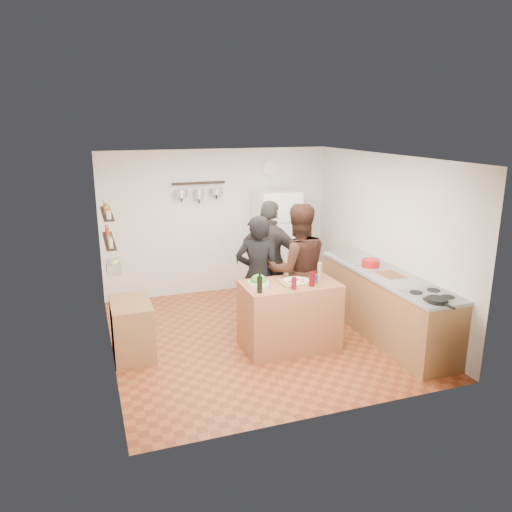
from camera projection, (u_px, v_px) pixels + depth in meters
name	position (u px, v px, depth m)	size (l,w,h in m)	color
room_shell	(249.00, 244.00, 7.13)	(4.20, 4.20, 4.20)	brown
prep_island	(289.00, 315.00, 6.64)	(1.25, 0.72, 0.91)	#9C5D39
pizza_board	(296.00, 282.00, 6.52)	(0.42, 0.34, 0.02)	olive
pizza	(296.00, 281.00, 6.52)	(0.34, 0.34, 0.02)	#CEAF87
salad_bowl	(258.00, 283.00, 6.42)	(0.26, 0.26, 0.05)	white
wine_bottle	(260.00, 285.00, 6.13)	(0.07, 0.07, 0.20)	black
wine_glass_near	(294.00, 283.00, 6.26)	(0.06, 0.06, 0.15)	#5E081A
wine_glass_far	(312.00, 279.00, 6.38)	(0.08, 0.08, 0.19)	#540709
pepper_mill	(320.00, 272.00, 6.68)	(0.06, 0.06, 0.18)	#B0824A
salt_canister	(315.00, 279.00, 6.49)	(0.07, 0.07, 0.12)	navy
person_left	(258.00, 276.00, 6.96)	(0.63, 0.41, 1.73)	black
person_center	(298.00, 270.00, 7.00)	(0.91, 0.71, 1.88)	black
person_back	(270.00, 262.00, 7.43)	(1.08, 0.45, 1.84)	#2B2826
counter_run	(385.00, 305.00, 7.03)	(0.63, 2.63, 0.90)	#9E7042
stove_top	(432.00, 296.00, 6.05)	(0.60, 0.62, 0.02)	white
skillet	(437.00, 300.00, 5.80)	(0.25, 0.25, 0.05)	black
sink	(356.00, 258.00, 7.68)	(0.50, 0.80, 0.03)	silver
cutting_board	(390.00, 275.00, 6.84)	(0.30, 0.40, 0.02)	brown
red_bowl	(371.00, 263.00, 7.19)	(0.25, 0.25, 0.11)	red
fridge	(276.00, 242.00, 8.77)	(0.70, 0.68, 1.80)	white
wall_clock	(270.00, 168.00, 8.74)	(0.30, 0.30, 0.03)	silver
spice_shelf_lower	(109.00, 241.00, 6.28)	(0.12, 1.00, 0.03)	black
spice_shelf_upper	(107.00, 213.00, 6.19)	(0.12, 1.00, 0.03)	black
produce_basket	(114.00, 267.00, 6.39)	(0.18, 0.35, 0.14)	silver
side_table	(132.00, 329.00, 6.44)	(0.50, 0.80, 0.73)	#9B6841
pot_rack	(199.00, 183.00, 8.30)	(0.90, 0.04, 0.04)	black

